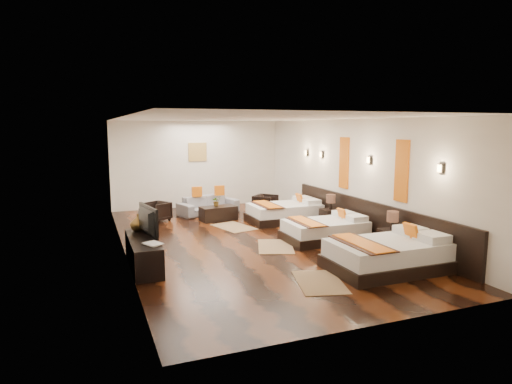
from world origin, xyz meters
name	(u,v)px	position (x,y,z in m)	size (l,w,h in m)	color
floor	(248,240)	(0.00, 0.00, 0.00)	(5.50, 9.50, 0.01)	black
ceiling	(248,118)	(0.00, 0.00, 2.80)	(5.50, 9.50, 0.01)	white
back_wall	(198,164)	(0.00, 4.75, 1.40)	(5.50, 0.01, 2.80)	silver
left_wall	(122,186)	(-2.75, 0.00, 1.40)	(0.01, 9.50, 2.80)	silver
right_wall	(351,176)	(2.75, 0.00, 1.40)	(0.01, 9.50, 2.80)	silver
headboard_panel	(367,219)	(2.71, -0.80, 0.45)	(0.08, 6.60, 0.90)	black
bed_near	(389,254)	(1.70, -2.90, 0.28)	(2.18, 1.37, 0.83)	black
bed_mid	(326,230)	(1.69, -0.64, 0.25)	(1.89, 1.19, 0.72)	black
bed_far	(285,212)	(1.70, 1.59, 0.26)	(1.98, 1.25, 0.76)	black
nightstand_a	(392,238)	(2.44, -2.04, 0.31)	(0.45, 0.45, 0.89)	black
nightstand_b	(330,216)	(2.44, 0.43, 0.31)	(0.45, 0.45, 0.88)	black
jute_mat_near	(320,282)	(0.18, -3.05, 0.01)	(0.75, 1.20, 0.01)	olive
jute_mat_mid	(275,246)	(0.38, -0.73, 0.01)	(0.75, 1.20, 0.01)	olive
jute_mat_far	(234,227)	(0.12, 1.42, 0.01)	(0.75, 1.20, 0.01)	olive
tv_console	(143,253)	(-2.50, -1.13, 0.28)	(0.50, 1.80, 0.55)	black
tv	(143,221)	(-2.45, -0.89, 0.84)	(0.99, 0.13, 0.57)	black
book	(147,245)	(-2.50, -1.69, 0.57)	(0.25, 0.34, 0.03)	black
figurine	(138,222)	(-2.50, -0.45, 0.72)	(0.33, 0.33, 0.34)	brown
sofa	(208,205)	(-0.01, 3.43, 0.27)	(1.85, 0.72, 0.54)	gray
armchair_left	(157,212)	(-1.63, 2.89, 0.27)	(0.58, 0.60, 0.55)	black
armchair_right	(266,204)	(1.60, 2.79, 0.29)	(0.62, 0.64, 0.58)	black
coffee_table	(218,213)	(-0.01, 2.38, 0.20)	(1.00, 0.50, 0.40)	black
table_plant	(216,201)	(-0.04, 2.45, 0.54)	(0.26, 0.22, 0.28)	#265A1E
orange_panel_a	(402,171)	(2.73, -1.90, 1.70)	(0.04, 0.40, 1.30)	#D86014
orange_panel_b	(344,163)	(2.73, 0.30, 1.70)	(0.04, 0.40, 1.30)	#D86014
sconce_near	(441,168)	(2.70, -3.00, 1.85)	(0.07, 0.12, 0.18)	black
sconce_mid	(369,160)	(2.70, -0.80, 1.85)	(0.07, 0.12, 0.18)	black
sconce_far	(322,154)	(2.70, 1.40, 1.85)	(0.07, 0.12, 0.18)	black
sconce_lounge	(307,153)	(2.70, 2.30, 1.85)	(0.07, 0.12, 0.18)	black
gold_artwork	(198,152)	(0.00, 4.73, 1.80)	(0.60, 0.04, 0.60)	#AD873F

